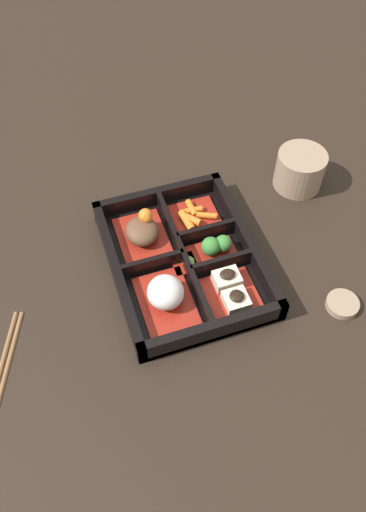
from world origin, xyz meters
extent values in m
plane|color=black|center=(0.00, 0.00, 0.00)|extent=(3.00, 3.00, 0.00)
cube|color=black|center=(0.00, 0.00, 0.01)|extent=(0.29, 0.23, 0.01)
cube|color=black|center=(0.00, -0.11, 0.02)|extent=(0.29, 0.01, 0.04)
cube|color=black|center=(0.00, 0.11, 0.02)|extent=(0.29, 0.01, 0.04)
cube|color=black|center=(-0.14, 0.00, 0.02)|extent=(0.01, 0.23, 0.04)
cube|color=black|center=(0.14, 0.00, 0.02)|extent=(0.01, 0.23, 0.04)
cube|color=black|center=(0.00, 0.00, 0.02)|extent=(0.27, 0.01, 0.04)
cube|color=black|center=(-0.03, -0.05, 0.02)|extent=(0.01, 0.10, 0.04)
cube|color=black|center=(0.03, -0.05, 0.02)|extent=(0.01, 0.10, 0.04)
cube|color=black|center=(0.00, 0.05, 0.02)|extent=(0.01, 0.10, 0.04)
cube|color=maroon|center=(-0.07, 0.05, 0.01)|extent=(0.11, 0.08, 0.01)
ellipsoid|color=silver|center=(-0.07, 0.05, 0.04)|extent=(0.06, 0.06, 0.05)
cube|color=maroon|center=(0.07, 0.05, 0.01)|extent=(0.11, 0.08, 0.01)
ellipsoid|color=brown|center=(0.07, 0.05, 0.03)|extent=(0.06, 0.06, 0.03)
sphere|color=orange|center=(0.08, 0.04, 0.05)|extent=(0.02, 0.02, 0.02)
sphere|color=orange|center=(0.08, 0.04, 0.05)|extent=(0.02, 0.02, 0.02)
cube|color=maroon|center=(-0.08, -0.05, 0.01)|extent=(0.08, 0.08, 0.01)
cube|color=beige|center=(-0.10, -0.05, 0.02)|extent=(0.04, 0.04, 0.02)
ellipsoid|color=black|center=(-0.10, -0.05, 0.04)|extent=(0.02, 0.02, 0.01)
cube|color=beige|center=(-0.06, -0.05, 0.03)|extent=(0.03, 0.04, 0.02)
ellipsoid|color=black|center=(-0.06, -0.05, 0.04)|extent=(0.02, 0.02, 0.01)
cube|color=maroon|center=(0.00, -0.05, 0.01)|extent=(0.05, 0.08, 0.01)
sphere|color=#387A33|center=(0.00, -0.07, 0.03)|extent=(0.03, 0.03, 0.03)
sphere|color=#387A33|center=(0.00, -0.05, 0.03)|extent=(0.03, 0.03, 0.03)
sphere|color=#387A33|center=(0.00, -0.07, 0.03)|extent=(0.03, 0.03, 0.03)
sphere|color=#387A33|center=(0.00, -0.05, 0.03)|extent=(0.03, 0.03, 0.03)
cube|color=maroon|center=(0.08, -0.05, 0.01)|extent=(0.08, 0.08, 0.01)
cylinder|color=orange|center=(0.07, -0.03, 0.02)|extent=(0.04, 0.02, 0.01)
cylinder|color=orange|center=(0.07, -0.07, 0.02)|extent=(0.02, 0.04, 0.01)
cylinder|color=orange|center=(0.09, -0.05, 0.02)|extent=(0.01, 0.03, 0.01)
cylinder|color=orange|center=(0.07, -0.04, 0.02)|extent=(0.03, 0.03, 0.01)
cylinder|color=orange|center=(0.10, -0.05, 0.02)|extent=(0.04, 0.01, 0.01)
cube|color=maroon|center=(-0.01, 0.00, 0.01)|extent=(0.04, 0.04, 0.01)
cylinder|color=#75A84C|center=(-0.01, -0.01, 0.02)|extent=(0.02, 0.02, 0.00)
cylinder|color=#75A84C|center=(-0.01, -0.01, 0.02)|extent=(0.02, 0.02, 0.01)
cylinder|color=gray|center=(0.11, -0.26, 0.04)|extent=(0.09, 0.09, 0.07)
cylinder|color=#597A38|center=(0.11, -0.26, 0.07)|extent=(0.07, 0.07, 0.01)
cylinder|color=brown|center=(-0.11, 0.30, 0.00)|extent=(0.21, 0.09, 0.01)
cylinder|color=gray|center=(-0.15, -0.21, 0.01)|extent=(0.05, 0.05, 0.01)
cylinder|color=black|center=(-0.15, -0.21, 0.01)|extent=(0.04, 0.04, 0.00)
camera|label=1|loc=(-0.45, 0.15, 0.67)|focal=35.00mm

